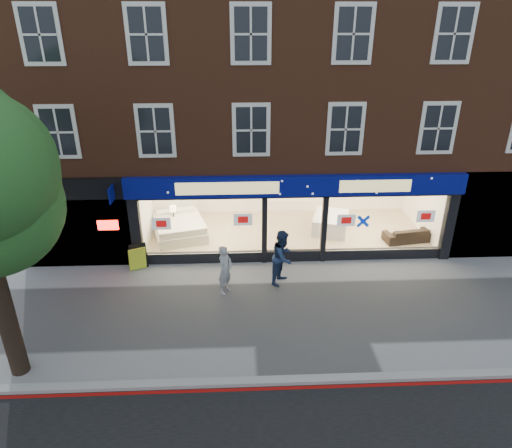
{
  "coord_description": "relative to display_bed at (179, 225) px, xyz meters",
  "views": [
    {
      "loc": [
        -1.97,
        -11.29,
        8.2
      ],
      "look_at": [
        -1.37,
        2.5,
        1.75
      ],
      "focal_mm": 32.0,
      "sensor_mm": 36.0,
      "label": 1
    }
  ],
  "objects": [
    {
      "name": "pedestrian_blue",
      "position": [
        3.81,
        -3.57,
        0.46
      ],
      "size": [
        1.07,
        1.14,
        1.87
      ],
      "primitive_type": "imported",
      "rotation": [
        0.0,
        0.0,
        1.03
      ],
      "color": "#1B2A4C",
      "rests_on": "ground"
    },
    {
      "name": "sofa",
      "position": [
        8.93,
        -0.98,
        -0.1
      ],
      "size": [
        1.95,
        1.0,
        0.54
      ],
      "primitive_type": "imported",
      "rotation": [
        0.0,
        0.0,
        3.3
      ],
      "color": "black",
      "rests_on": "showroom_floor"
    },
    {
      "name": "display_bed",
      "position": [
        0.0,
        0.0,
        0.0
      ],
      "size": [
        2.5,
        2.78,
        1.33
      ],
      "rotation": [
        0.0,
        0.0,
        0.27
      ],
      "color": "beige",
      "rests_on": "showroom_floor"
    },
    {
      "name": "kerb_line",
      "position": [
        4.33,
        -8.34,
        -0.46
      ],
      "size": [
        60.0,
        0.1,
        0.01
      ],
      "primitive_type": "cube",
      "color": "#8C0A07",
      "rests_on": "ground"
    },
    {
      "name": "mattress_stack",
      "position": [
        6.11,
        0.07,
        -0.04
      ],
      "size": [
        1.75,
        1.99,
        0.66
      ],
      "rotation": [
        0.0,
        0.0,
        -0.3
      ],
      "color": "silver",
      "rests_on": "showroom_floor"
    },
    {
      "name": "bedside_table",
      "position": [
        -0.2,
        0.21,
        -0.1
      ],
      "size": [
        0.52,
        0.52,
        0.55
      ],
      "primitive_type": "cube",
      "rotation": [
        0.0,
        0.0,
        -0.17
      ],
      "color": "brown",
      "rests_on": "showroom_floor"
    },
    {
      "name": "showroom_floor",
      "position": [
        4.33,
        0.01,
        -0.42
      ],
      "size": [
        11.0,
        4.5,
        0.1
      ],
      "primitive_type": "cube",
      "color": "tan",
      "rests_on": "ground"
    },
    {
      "name": "ground",
      "position": [
        4.33,
        -5.24,
        -0.47
      ],
      "size": [
        120.0,
        120.0,
        0.0
      ],
      "primitive_type": "plane",
      "color": "gray",
      "rests_on": "ground"
    },
    {
      "name": "kerb_stone",
      "position": [
        4.33,
        -8.14,
        -0.41
      ],
      "size": [
        60.0,
        0.25,
        0.12
      ],
      "primitive_type": "cube",
      "color": "gray",
      "rests_on": "ground"
    },
    {
      "name": "a_board",
      "position": [
        -1.13,
        -2.54,
        -0.01
      ],
      "size": [
        0.69,
        0.57,
        0.91
      ],
      "primitive_type": "cube",
      "rotation": [
        0.0,
        0.0,
        0.37
      ],
      "color": "#D0DF27",
      "rests_on": "ground"
    },
    {
      "name": "building",
      "position": [
        4.32,
        1.69,
        6.2
      ],
      "size": [
        19.0,
        8.26,
        10.3
      ],
      "color": "brown",
      "rests_on": "ground"
    },
    {
      "name": "pedestrian_grey",
      "position": [
        1.93,
        -4.11,
        0.35
      ],
      "size": [
        0.65,
        0.71,
        1.64
      ],
      "primitive_type": "imported",
      "rotation": [
        0.0,
        0.0,
        1.0
      ],
      "color": "#989A9F",
      "rests_on": "ground"
    }
  ]
}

